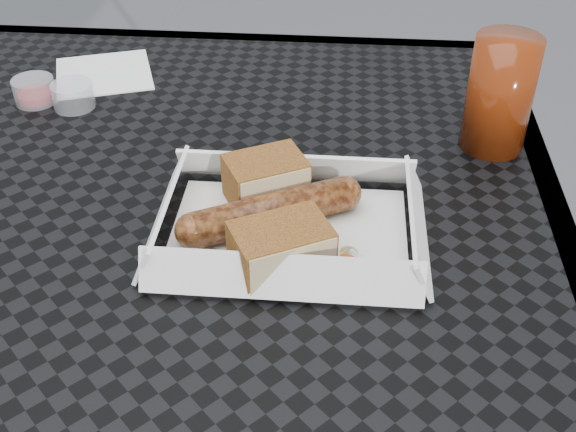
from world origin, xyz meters
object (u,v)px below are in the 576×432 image
Objects in this scene: food_tray at (289,233)px; drink_glass at (500,94)px; bratwurst at (271,212)px; patio_table at (177,248)px.

drink_glass is at bearing 40.15° from food_tray.
food_tray is at bearing -21.83° from bratwurst.
bratwurst is at bearing -26.00° from patio_table.
bratwurst is 1.33× the size of drink_glass.
patio_table is at bearing -160.78° from drink_glass.
patio_table is 0.38m from drink_glass.
patio_table is 0.16m from food_tray.
bratwurst is (0.11, -0.05, 0.10)m from patio_table.
drink_glass is (0.34, 0.12, 0.14)m from patio_table.
food_tray is at bearing -139.85° from drink_glass.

